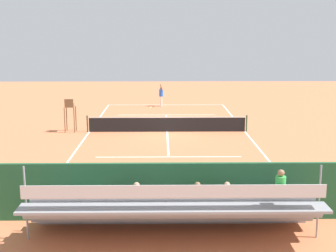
{
  "coord_description": "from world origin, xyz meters",
  "views": [
    {
      "loc": [
        0.33,
        28.84,
        6.34
      ],
      "look_at": [
        0.0,
        4.0,
        1.2
      ],
      "focal_mm": 49.19,
      "sensor_mm": 36.0,
      "label": 1
    }
  ],
  "objects_px": {
    "bleacher_stand": "(177,209)",
    "tennis_player": "(161,94)",
    "courtside_bench": "(228,196)",
    "equipment_bag": "(179,207)",
    "tennis_racket": "(151,107)",
    "tennis_net": "(167,124)",
    "umpire_chair": "(70,112)",
    "tennis_ball_near": "(184,109)",
    "tennis_ball_far": "(150,108)"
  },
  "relations": [
    {
      "from": "bleacher_stand",
      "to": "tennis_player",
      "type": "distance_m",
      "value": 25.57
    },
    {
      "from": "courtside_bench",
      "to": "equipment_bag",
      "type": "height_order",
      "value": "courtside_bench"
    },
    {
      "from": "tennis_racket",
      "to": "tennis_net",
      "type": "bearing_deg",
      "value": 97.65
    },
    {
      "from": "umpire_chair",
      "to": "tennis_ball_near",
      "type": "xyz_separation_m",
      "value": [
        -7.68,
        -8.67,
        -1.28
      ]
    },
    {
      "from": "umpire_chair",
      "to": "equipment_bag",
      "type": "height_order",
      "value": "umpire_chair"
    },
    {
      "from": "umpire_chair",
      "to": "courtside_bench",
      "type": "distance_m",
      "value": 15.71
    },
    {
      "from": "tennis_ball_near",
      "to": "courtside_bench",
      "type": "bearing_deg",
      "value": 91.44
    },
    {
      "from": "tennis_player",
      "to": "equipment_bag",
      "type": "bearing_deg",
      "value": 91.59
    },
    {
      "from": "courtside_bench",
      "to": "tennis_racket",
      "type": "relative_size",
      "value": 3.28
    },
    {
      "from": "equipment_bag",
      "to": "umpire_chair",
      "type": "bearing_deg",
      "value": -64.38
    },
    {
      "from": "tennis_net",
      "to": "tennis_ball_near",
      "type": "bearing_deg",
      "value": -99.61
    },
    {
      "from": "bleacher_stand",
      "to": "tennis_player",
      "type": "height_order",
      "value": "bleacher_stand"
    },
    {
      "from": "bleacher_stand",
      "to": "tennis_racket",
      "type": "distance_m",
      "value": 24.96
    },
    {
      "from": "equipment_bag",
      "to": "bleacher_stand",
      "type": "bearing_deg",
      "value": 86.25
    },
    {
      "from": "bleacher_stand",
      "to": "tennis_racket",
      "type": "relative_size",
      "value": 16.5
    },
    {
      "from": "tennis_player",
      "to": "tennis_racket",
      "type": "relative_size",
      "value": 3.51
    },
    {
      "from": "equipment_bag",
      "to": "tennis_ball_far",
      "type": "bearing_deg",
      "value": -86.0
    },
    {
      "from": "umpire_chair",
      "to": "equipment_bag",
      "type": "relative_size",
      "value": 2.38
    },
    {
      "from": "bleacher_stand",
      "to": "tennis_racket",
      "type": "bearing_deg",
      "value": -86.72
    },
    {
      "from": "courtside_bench",
      "to": "tennis_racket",
      "type": "bearing_deg",
      "value": -81.72
    },
    {
      "from": "tennis_net",
      "to": "tennis_ball_far",
      "type": "relative_size",
      "value": 156.06
    },
    {
      "from": "equipment_bag",
      "to": "courtside_bench",
      "type": "bearing_deg",
      "value": -175.86
    },
    {
      "from": "umpire_chair",
      "to": "tennis_ball_far",
      "type": "height_order",
      "value": "umpire_chair"
    },
    {
      "from": "bleacher_stand",
      "to": "tennis_player",
      "type": "relative_size",
      "value": 4.7
    },
    {
      "from": "umpire_chair",
      "to": "tennis_racket",
      "type": "bearing_deg",
      "value": -117.33
    },
    {
      "from": "tennis_ball_near",
      "to": "tennis_ball_far",
      "type": "xyz_separation_m",
      "value": [
        2.8,
        -0.45,
        0.0
      ]
    },
    {
      "from": "tennis_net",
      "to": "tennis_ball_far",
      "type": "xyz_separation_m",
      "value": [
        1.31,
        -9.2,
        -0.47
      ]
    },
    {
      "from": "courtside_bench",
      "to": "tennis_racket",
      "type": "xyz_separation_m",
      "value": [
        3.33,
        -22.86,
        -0.54
      ]
    },
    {
      "from": "tennis_ball_near",
      "to": "tennis_ball_far",
      "type": "bearing_deg",
      "value": -9.05
    },
    {
      "from": "tennis_ball_near",
      "to": "tennis_player",
      "type": "bearing_deg",
      "value": -38.56
    },
    {
      "from": "bleacher_stand",
      "to": "tennis_ball_near",
      "type": "relative_size",
      "value": 137.27
    },
    {
      "from": "tennis_net",
      "to": "courtside_bench",
      "type": "distance_m",
      "value": 13.43
    },
    {
      "from": "tennis_racket",
      "to": "tennis_ball_far",
      "type": "relative_size",
      "value": 8.32
    },
    {
      "from": "umpire_chair",
      "to": "courtside_bench",
      "type": "xyz_separation_m",
      "value": [
        -8.24,
        13.36,
        -0.76
      ]
    },
    {
      "from": "tennis_player",
      "to": "tennis_ball_far",
      "type": "xyz_separation_m",
      "value": [
        0.93,
        1.05,
        -0.98
      ]
    },
    {
      "from": "tennis_net",
      "to": "bleacher_stand",
      "type": "xyz_separation_m",
      "value": [
        -0.14,
        15.31,
        0.39
      ]
    },
    {
      "from": "bleacher_stand",
      "to": "tennis_racket",
      "type": "xyz_separation_m",
      "value": [
        1.43,
        -24.9,
        -0.88
      ]
    },
    {
      "from": "tennis_net",
      "to": "tennis_racket",
      "type": "relative_size",
      "value": 18.76
    },
    {
      "from": "umpire_chair",
      "to": "tennis_player",
      "type": "distance_m",
      "value": 11.71
    },
    {
      "from": "tennis_player",
      "to": "tennis_ball_near",
      "type": "relative_size",
      "value": 29.18
    },
    {
      "from": "tennis_racket",
      "to": "tennis_ball_far",
      "type": "height_order",
      "value": "tennis_ball_far"
    },
    {
      "from": "equipment_bag",
      "to": "tennis_ball_far",
      "type": "distance_m",
      "value": 22.66
    },
    {
      "from": "tennis_net",
      "to": "tennis_player",
      "type": "height_order",
      "value": "tennis_player"
    },
    {
      "from": "equipment_bag",
      "to": "tennis_racket",
      "type": "bearing_deg",
      "value": -86.13
    },
    {
      "from": "tennis_player",
      "to": "tennis_ball_near",
      "type": "bearing_deg",
      "value": 141.44
    },
    {
      "from": "tennis_net",
      "to": "equipment_bag",
      "type": "xyz_separation_m",
      "value": [
        -0.27,
        13.4,
        -0.32
      ]
    },
    {
      "from": "courtside_bench",
      "to": "tennis_player",
      "type": "relative_size",
      "value": 0.93
    },
    {
      "from": "tennis_racket",
      "to": "tennis_ball_near",
      "type": "relative_size",
      "value": 8.32
    },
    {
      "from": "umpire_chair",
      "to": "tennis_ball_far",
      "type": "bearing_deg",
      "value": -118.18
    },
    {
      "from": "tennis_player",
      "to": "tennis_net",
      "type": "bearing_deg",
      "value": 92.18
    }
  ]
}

